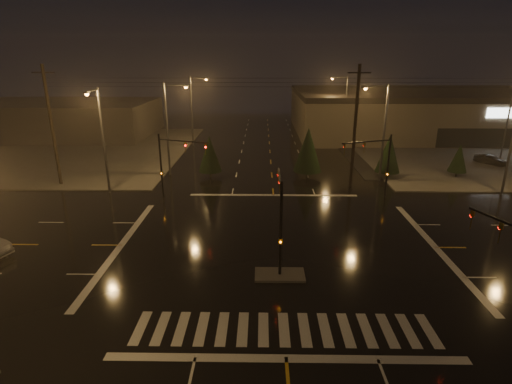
% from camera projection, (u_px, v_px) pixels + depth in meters
% --- Properties ---
extents(ground, '(140.00, 140.00, 0.00)m').
position_uv_depth(ground, '(277.00, 246.00, 27.89)').
color(ground, black).
rests_on(ground, ground).
extents(sidewalk_ne, '(36.00, 36.00, 0.12)m').
position_uv_depth(sidewalk_ne, '(484.00, 152.00, 55.86)').
color(sidewalk_ne, '#42413B').
rests_on(sidewalk_ne, ground).
extents(sidewalk_nw, '(36.00, 36.00, 0.12)m').
position_uv_depth(sidewalk_nw, '(59.00, 150.00, 56.75)').
color(sidewalk_nw, '#42413B').
rests_on(sidewalk_nw, ground).
extents(median_island, '(3.00, 1.60, 0.15)m').
position_uv_depth(median_island, '(280.00, 275.00, 24.07)').
color(median_island, '#42413B').
rests_on(median_island, ground).
extents(crosswalk, '(15.00, 2.60, 0.01)m').
position_uv_depth(crosswalk, '(284.00, 329.00, 19.36)').
color(crosswalk, beige).
rests_on(crosswalk, ground).
extents(stop_bar_near, '(16.00, 0.50, 0.01)m').
position_uv_depth(stop_bar_near, '(286.00, 358.00, 17.46)').
color(stop_bar_near, beige).
rests_on(stop_bar_near, ground).
extents(stop_bar_far, '(16.00, 0.50, 0.01)m').
position_uv_depth(stop_bar_far, '(273.00, 195.00, 38.31)').
color(stop_bar_far, beige).
rests_on(stop_bar_far, ground).
extents(retail_building, '(60.20, 28.30, 7.20)m').
position_uv_depth(retail_building, '(469.00, 110.00, 69.73)').
color(retail_building, '#645D47').
rests_on(retail_building, ground).
extents(commercial_block, '(30.00, 18.00, 5.60)m').
position_uv_depth(commercial_block, '(62.00, 119.00, 67.33)').
color(commercial_block, '#3F3A38').
rests_on(commercial_block, ground).
extents(signal_mast_median, '(0.25, 4.59, 6.00)m').
position_uv_depth(signal_mast_median, '(280.00, 212.00, 23.78)').
color(signal_mast_median, black).
rests_on(signal_mast_median, ground).
extents(signal_mast_ne, '(4.84, 1.86, 6.00)m').
position_uv_depth(signal_mast_ne, '(379.00, 159.00, 36.15)').
color(signal_mast_ne, black).
rests_on(signal_mast_ne, ground).
extents(signal_mast_nw, '(4.84, 1.86, 6.00)m').
position_uv_depth(signal_mast_nw, '(170.00, 159.00, 36.43)').
color(signal_mast_nw, black).
rests_on(signal_mast_nw, ground).
extents(streetlight_1, '(2.77, 0.32, 10.00)m').
position_uv_depth(streetlight_1, '(169.00, 123.00, 43.27)').
color(streetlight_1, '#38383A').
rests_on(streetlight_1, ground).
extents(streetlight_2, '(2.77, 0.32, 10.00)m').
position_uv_depth(streetlight_2, '(194.00, 106.00, 58.44)').
color(streetlight_2, '#38383A').
rests_on(streetlight_2, ground).
extents(streetlight_3, '(2.77, 0.32, 10.00)m').
position_uv_depth(streetlight_3, '(382.00, 127.00, 41.04)').
color(streetlight_3, '#38383A').
rests_on(streetlight_3, ground).
extents(streetlight_4, '(2.77, 0.32, 10.00)m').
position_uv_depth(streetlight_4, '(344.00, 105.00, 60.00)').
color(streetlight_4, '#38383A').
rests_on(streetlight_4, ground).
extents(streetlight_5, '(0.32, 2.77, 10.00)m').
position_uv_depth(streetlight_5, '(101.00, 134.00, 36.88)').
color(streetlight_5, '#38383A').
rests_on(streetlight_5, ground).
extents(utility_pole_0, '(2.20, 0.32, 12.00)m').
position_uv_depth(utility_pole_0, '(52.00, 126.00, 39.53)').
color(utility_pole_0, black).
rests_on(utility_pole_0, ground).
extents(utility_pole_1, '(2.20, 0.32, 12.00)m').
position_uv_depth(utility_pole_1, '(355.00, 127.00, 39.09)').
color(utility_pole_1, black).
rests_on(utility_pole_1, ground).
extents(conifer_0, '(2.64, 2.64, 4.82)m').
position_uv_depth(conifer_0, '(389.00, 153.00, 43.02)').
color(conifer_0, black).
rests_on(conifer_0, ground).
extents(conifer_1, '(1.96, 1.96, 3.76)m').
position_uv_depth(conifer_1, '(459.00, 158.00, 43.25)').
color(conifer_1, black).
rests_on(conifer_1, ground).
extents(conifer_3, '(2.52, 2.52, 4.64)m').
position_uv_depth(conifer_3, '(210.00, 154.00, 43.26)').
color(conifer_3, black).
rests_on(conifer_3, ground).
extents(conifer_4, '(3.07, 3.07, 5.49)m').
position_uv_depth(conifer_4, '(308.00, 150.00, 43.18)').
color(conifer_4, black).
rests_on(conifer_4, ground).
extents(car_parked, '(3.33, 4.03, 1.30)m').
position_uv_depth(car_parked, '(491.00, 159.00, 49.21)').
color(car_parked, black).
rests_on(car_parked, ground).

